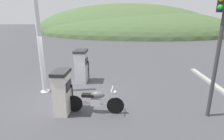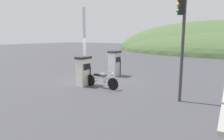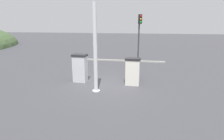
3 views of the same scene
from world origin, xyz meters
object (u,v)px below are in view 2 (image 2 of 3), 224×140
Objects in this scene: fuel_pump_near at (84,71)px; canopy_support_pole at (84,44)px; fuel_pump_far at (115,63)px; roadside_traffic_light at (182,31)px; motorcycle_near_pump at (102,79)px.

canopy_support_pole is at bearing 128.61° from fuel_pump_near.
fuel_pump_near is 0.35× the size of canopy_support_pole.
fuel_pump_far is 2.36m from canopy_support_pole.
fuel_pump_near is at bearing 179.84° from roadside_traffic_light.
canopy_support_pole is at bearing 146.17° from motorcycle_near_pump.
canopy_support_pole is at bearing -134.96° from fuel_pump_far.
fuel_pump_near is at bearing -177.37° from motorcycle_near_pump.
roadside_traffic_light reaches higher than motorcycle_near_pump.
canopy_support_pole is (-6.37, 1.77, -0.67)m from roadside_traffic_light.
fuel_pump_far is at bearing 45.04° from canopy_support_pole.
fuel_pump_far reaches higher than motorcycle_near_pump.
canopy_support_pole is at bearing 164.51° from roadside_traffic_light.
fuel_pump_far is 0.38× the size of canopy_support_pole.
fuel_pump_far is at bearing 90.00° from fuel_pump_near.
fuel_pump_near reaches higher than motorcycle_near_pump.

